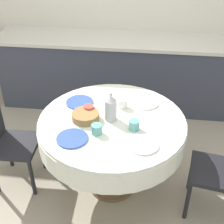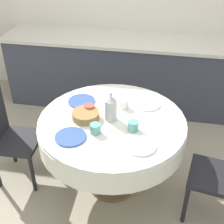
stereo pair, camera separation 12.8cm
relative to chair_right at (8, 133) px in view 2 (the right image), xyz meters
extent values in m
plane|color=#9E937F|center=(0.97, 0.03, -0.53)|extent=(12.00, 12.00, 0.00)
cube|color=#383D4C|center=(0.97, 1.54, -0.09)|extent=(3.20, 0.60, 0.88)
cube|color=beige|center=(0.97, 1.54, 0.37)|extent=(3.24, 0.64, 0.04)
cylinder|color=brown|center=(0.97, 0.03, -0.51)|extent=(0.44, 0.44, 0.04)
cylinder|color=brown|center=(0.97, 0.03, -0.22)|extent=(0.11, 0.11, 0.53)
cylinder|color=silver|center=(0.97, 0.03, 0.13)|extent=(1.25, 1.25, 0.18)
cylinder|color=silver|center=(0.97, 0.03, 0.23)|extent=(1.24, 1.24, 0.03)
cube|color=black|center=(1.85, -0.13, -0.09)|extent=(0.46, 0.46, 0.04)
cylinder|color=black|center=(1.64, -0.27, -0.32)|extent=(0.04, 0.04, 0.42)
cylinder|color=black|center=(1.71, 0.07, -0.32)|extent=(0.04, 0.04, 0.42)
cube|color=black|center=(0.08, 0.00, -0.09)|extent=(0.41, 0.41, 0.04)
cylinder|color=black|center=(0.25, 0.18, -0.32)|extent=(0.04, 0.04, 0.42)
cylinder|color=black|center=(0.26, -0.17, -0.32)|extent=(0.04, 0.04, 0.42)
cylinder|color=black|center=(-0.10, 0.17, -0.32)|extent=(0.04, 0.04, 0.42)
cylinder|color=#3856AD|center=(0.70, -0.26, 0.26)|extent=(0.24, 0.24, 0.01)
cylinder|color=#5BA39E|center=(0.87, -0.17, 0.29)|extent=(0.09, 0.09, 0.08)
cylinder|color=white|center=(1.24, -0.27, 0.26)|extent=(0.24, 0.24, 0.01)
cylinder|color=#5BA39E|center=(1.16, -0.08, 0.29)|extent=(0.09, 0.09, 0.08)
cylinder|color=#3856AD|center=(0.65, 0.26, 0.26)|extent=(0.24, 0.24, 0.01)
cylinder|color=#CC4C3D|center=(0.76, 0.09, 0.29)|extent=(0.09, 0.09, 0.08)
cylinder|color=white|center=(1.24, 0.32, 0.26)|extent=(0.24, 0.24, 0.01)
cylinder|color=white|center=(1.04, 0.23, 0.29)|extent=(0.09, 0.09, 0.08)
cylinder|color=#B2B2B7|center=(0.96, 0.03, 0.34)|extent=(0.10, 0.10, 0.19)
cone|color=#B2B2B7|center=(0.96, 0.03, 0.46)|extent=(0.09, 0.09, 0.04)
sphere|color=#B2B2B7|center=(0.96, 0.03, 0.49)|extent=(0.03, 0.03, 0.03)
cylinder|color=olive|center=(0.75, 0.01, 0.28)|extent=(0.23, 0.23, 0.06)
camera|label=1|loc=(1.23, -2.08, 1.76)|focal=50.00mm
camera|label=2|loc=(1.35, -2.06, 1.76)|focal=50.00mm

